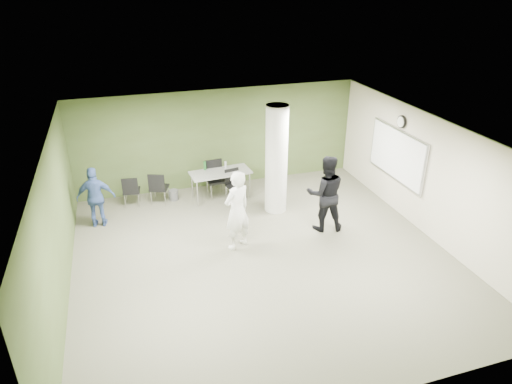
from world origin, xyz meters
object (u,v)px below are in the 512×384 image
object	(u,v)px
chair_back_left	(131,189)
man_blue	(96,197)
folding_table	(220,173)
woman_white	(237,211)
man_black	(325,193)

from	to	relation	value
chair_back_left	man_blue	world-z (taller)	man_blue
folding_table	man_blue	bearing A→B (deg)	-173.42
chair_back_left	man_blue	xyz separation A→B (m)	(-0.83, -0.80, 0.27)
woman_white	man_blue	world-z (taller)	woman_white
folding_table	man_blue	xyz separation A→B (m)	(-3.20, -0.61, 0.04)
man_blue	chair_back_left	bearing A→B (deg)	-129.34
man_black	woman_white	bearing A→B (deg)	18.13
woman_white	man_black	bearing A→B (deg)	158.05
chair_back_left	man_black	world-z (taller)	man_black
woman_white	folding_table	bearing A→B (deg)	-121.48
folding_table	woman_white	size ratio (longest dim) A/B	0.90
folding_table	man_blue	world-z (taller)	man_blue
folding_table	chair_back_left	bearing A→B (deg)	171.17
woman_white	man_blue	xyz separation A→B (m)	(-2.97, 1.95, -0.16)
folding_table	man_blue	size ratio (longest dim) A/B	1.09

